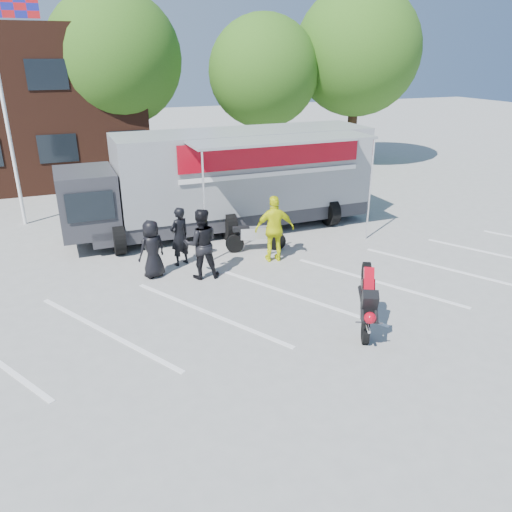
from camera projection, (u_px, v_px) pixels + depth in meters
ground at (309, 315)px, 11.90m from camera, size 100.00×100.00×0.00m
parking_bay_lines at (291, 297)px, 12.76m from camera, size 18.09×13.33×0.01m
flagpole at (7, 78)px, 16.47m from camera, size 1.61×0.12×8.00m
tree_left at (115, 59)px, 22.89m from camera, size 6.12×6.12×8.64m
tree_mid at (264, 72)px, 24.66m from camera, size 5.44×5.44×7.68m
tree_right at (357, 52)px, 25.59m from camera, size 6.46×6.46×9.12m
transporter_truck at (232, 228)px, 17.86m from camera, size 10.73×5.23×3.40m
parked_motorcycle at (256, 251)px, 15.78m from camera, size 2.04×1.04×1.02m
stunt_bike_rider at (362, 329)px, 11.32m from camera, size 1.33×1.67×1.78m
spectator_leather_a at (152, 249)px, 13.68m from camera, size 0.94×0.79×1.64m
spectator_leather_b at (180, 236)px, 14.46m from camera, size 0.75×0.64×1.75m
spectator_leather_c at (201, 244)px, 13.58m from camera, size 1.07×0.89×1.97m
spectator_hivis at (275, 229)px, 14.69m from camera, size 1.24×0.70×2.00m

